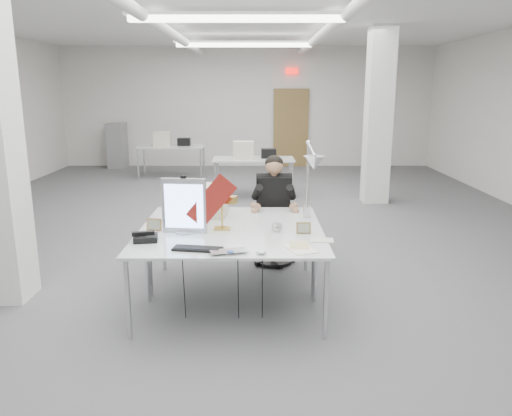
{
  "coord_description": "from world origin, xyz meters",
  "views": [
    {
      "loc": [
        0.25,
        -6.81,
        2.11
      ],
      "look_at": [
        0.25,
        -2.0,
        0.95
      ],
      "focal_mm": 35.0,
      "sensor_mm": 36.0,
      "label": 1
    }
  ],
  "objects": [
    {
      "name": "pennant",
      "position": [
        -0.17,
        -2.23,
        1.07
      ],
      "size": [
        0.5,
        0.02,
        0.53
      ],
      "primitive_type": "cube",
      "rotation": [
        0.0,
        -0.87,
        -0.02
      ],
      "color": "maroon",
      "rests_on": "monitor"
    },
    {
      "name": "bankers_lamp",
      "position": [
        -0.09,
        -2.08,
        0.92
      ],
      "size": [
        0.32,
        0.22,
        0.33
      ],
      "primitive_type": null,
      "rotation": [
        0.0,
        0.0,
        -0.39
      ],
      "color": "gold",
      "rests_on": "desk_main"
    },
    {
      "name": "room_shell",
      "position": [
        0.04,
        0.13,
        1.69
      ],
      "size": [
        10.04,
        14.04,
        3.24
      ],
      "color": "#505053",
      "rests_on": "ground"
    },
    {
      "name": "filing_cabinet",
      "position": [
        -3.5,
        6.65,
        0.6
      ],
      "size": [
        0.45,
        0.55,
        1.2
      ],
      "primitive_type": "cube",
      "color": "gray",
      "rests_on": "room_shell"
    },
    {
      "name": "monitor",
      "position": [
        -0.44,
        -2.19,
        1.02
      ],
      "size": [
        0.43,
        0.09,
        0.53
      ],
      "primitive_type": "cube",
      "rotation": [
        0.0,
        0.0,
        -0.1
      ],
      "color": "#ADACB1",
      "rests_on": "desk_main"
    },
    {
      "name": "mouse",
      "position": [
        0.29,
        -2.85,
        0.77
      ],
      "size": [
        0.11,
        0.09,
        0.04
      ],
      "primitive_type": "ellipsoid",
      "rotation": [
        0.0,
        0.0,
        -0.39
      ],
      "color": "silver",
      "rests_on": "desk_main"
    },
    {
      "name": "desk_main",
      "position": [
        0.0,
        -2.5,
        0.74
      ],
      "size": [
        1.8,
        0.9,
        0.02
      ],
      "primitive_type": "cube",
      "color": "silver",
      "rests_on": "room_shell"
    },
    {
      "name": "bg_desk_a",
      "position": [
        0.2,
        3.0,
        0.74
      ],
      "size": [
        1.6,
        0.8,
        0.02
      ],
      "primitive_type": "cube",
      "color": "silver",
      "rests_on": "room_shell"
    },
    {
      "name": "desk_second",
      "position": [
        0.0,
        -1.6,
        0.74
      ],
      "size": [
        1.8,
        0.9,
        0.02
      ],
      "primitive_type": "cube",
      "color": "silver",
      "rests_on": "room_shell"
    },
    {
      "name": "laptop",
      "position": [
        0.03,
        -2.86,
        0.77
      ],
      "size": [
        0.36,
        0.28,
        0.03
      ],
      "primitive_type": "imported",
      "rotation": [
        0.0,
        0.0,
        0.26
      ],
      "color": "#ACACB0",
      "rests_on": "desk_main"
    },
    {
      "name": "desk_clock",
      "position": [
        0.45,
        -2.17,
        0.81
      ],
      "size": [
        0.11,
        0.06,
        0.1
      ],
      "primitive_type": "cylinder",
      "rotation": [
        1.57,
        0.0,
        -0.32
      ],
      "color": "#A7A7AB",
      "rests_on": "desk_main"
    },
    {
      "name": "picture_frame_right",
      "position": [
        0.7,
        -2.23,
        0.81
      ],
      "size": [
        0.14,
        0.04,
        0.11
      ],
      "primitive_type": "cube",
      "rotation": [
        -0.21,
        0.0,
        0.02
      ],
      "color": "olive",
      "rests_on": "desk_main"
    },
    {
      "name": "paper_stack_a",
      "position": [
        0.63,
        -2.7,
        0.76
      ],
      "size": [
        0.3,
        0.36,
        0.01
      ],
      "primitive_type": "cube",
      "rotation": [
        0.0,
        0.0,
        0.35
      ],
      "color": "white",
      "rests_on": "desk_main"
    },
    {
      "name": "picture_frame_left",
      "position": [
        -0.75,
        -2.12,
        0.81
      ],
      "size": [
        0.16,
        0.07,
        0.12
      ],
      "primitive_type": "cube",
      "rotation": [
        -0.21,
        0.0,
        -0.2
      ],
      "color": "#B17C4C",
      "rests_on": "desk_main"
    },
    {
      "name": "office_chair",
      "position": [
        0.46,
        -0.95,
        0.51
      ],
      "size": [
        0.51,
        0.51,
        1.02
      ],
      "primitive_type": null,
      "rotation": [
        0.0,
        0.0,
        0.02
      ],
      "color": "black",
      "rests_on": "room_shell"
    },
    {
      "name": "desk_phone",
      "position": [
        -0.76,
        -2.47,
        0.78
      ],
      "size": [
        0.24,
        0.22,
        0.05
      ],
      "primitive_type": "cube",
      "rotation": [
        0.0,
        0.0,
        0.16
      ],
      "color": "black",
      "rests_on": "desk_main"
    },
    {
      "name": "keyboard",
      "position": [
        -0.26,
        -2.73,
        0.77
      ],
      "size": [
        0.44,
        0.21,
        0.02
      ],
      "primitive_type": "cube",
      "rotation": [
        0.0,
        0.0,
        -0.17
      ],
      "color": "black",
      "rests_on": "desk_main"
    },
    {
      "name": "architect_lamp",
      "position": [
        0.79,
        -1.85,
        1.15
      ],
      "size": [
        0.45,
        0.65,
        0.79
      ],
      "primitive_type": null,
      "rotation": [
        0.0,
        0.0,
        -0.42
      ],
      "color": "silver",
      "rests_on": "desk_second"
    },
    {
      "name": "seated_person",
      "position": [
        0.46,
        -1.0,
        0.9
      ],
      "size": [
        0.51,
        0.63,
        0.92
      ],
      "primitive_type": null,
      "rotation": [
        0.0,
        0.0,
        0.02
      ],
      "color": "black",
      "rests_on": "office_chair"
    },
    {
      "name": "bg_desk_b",
      "position": [
        -1.8,
        5.2,
        0.74
      ],
      "size": [
        1.6,
        0.8,
        0.02
      ],
      "primitive_type": "cube",
      "color": "silver",
      "rests_on": "room_shell"
    },
    {
      "name": "paper_stack_b",
      "position": [
        0.63,
        -2.61,
        0.76
      ],
      "size": [
        0.18,
        0.24,
        0.01
      ],
      "primitive_type": "cube",
      "rotation": [
        0.0,
        0.0,
        -0.03
      ],
      "color": "#D6C480",
      "rests_on": "desk_main"
    },
    {
      "name": "paper_stack_c",
      "position": [
        0.85,
        -2.46,
        0.76
      ],
      "size": [
        0.22,
        0.17,
        0.01
      ],
      "primitive_type": "cube",
      "rotation": [
        0.0,
        0.0,
        -0.1
      ],
      "color": "silver",
      "rests_on": "desk_main"
    },
    {
      "name": "beige_monitor",
      "position": [
        -0.26,
        -1.56,
        0.93
      ],
      "size": [
        0.39,
        0.38,
        0.34
      ],
      "primitive_type": "cube",
      "rotation": [
        0.0,
        0.0,
        -0.09
      ],
      "color": "beige",
      "rests_on": "desk_second"
    }
  ]
}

